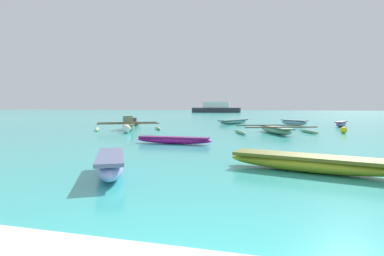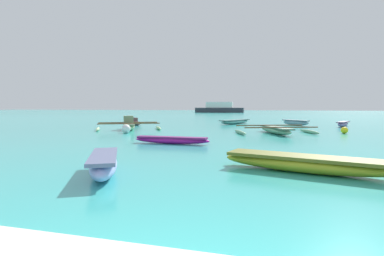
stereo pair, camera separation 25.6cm
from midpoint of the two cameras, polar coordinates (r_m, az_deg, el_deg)
The scene contains 12 objects.
moored_boat_0 at distance 12.75m, azimuth -3.31°, elevation -2.25°, with size 3.33×0.49×0.30m.
moored_boat_1 at distance 26.01m, azimuth -10.57°, elevation 1.05°, with size 2.12×2.25×0.61m.
moored_boat_2 at distance 20.62m, azimuth -11.61°, elevation 0.51°, with size 4.74×3.96×0.94m.
moored_boat_3 at distance 7.79m, azimuth 21.52°, elevation -6.23°, with size 4.13×1.85×0.40m.
moored_boat_4 at distance 18.17m, azimuth 15.94°, elevation -0.34°, with size 4.95×4.12×0.46m.
moored_boat_5 at distance 26.55m, azimuth 19.38°, elevation 1.03°, with size 2.26×2.33×0.45m.
moored_boat_6 at distance 7.17m, azimuth -15.48°, elevation -6.59°, with size 1.71×2.49×0.49m.
moored_boat_7 at distance 27.28m, azimuth 8.43°, elevation 1.22°, with size 2.61×4.10×0.39m.
moored_boat_8 at distance 26.18m, azimuth 27.07°, elevation 0.72°, with size 1.45×2.34×0.41m.
mooring_buoy_0 at distance 18.10m, azimuth -12.05°, elevation -0.15°, with size 0.52×0.52×0.52m.
mooring_buoy_1 at distance 19.60m, azimuth 27.37°, elevation -0.39°, with size 0.40×0.40×0.40m.
distant_ferry at distance 77.14m, azimuth 5.35°, elevation 3.77°, with size 12.26×2.70×2.70m.
Camera 2 is at (0.39, -1.85, 1.59)m, focal length 28.00 mm.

